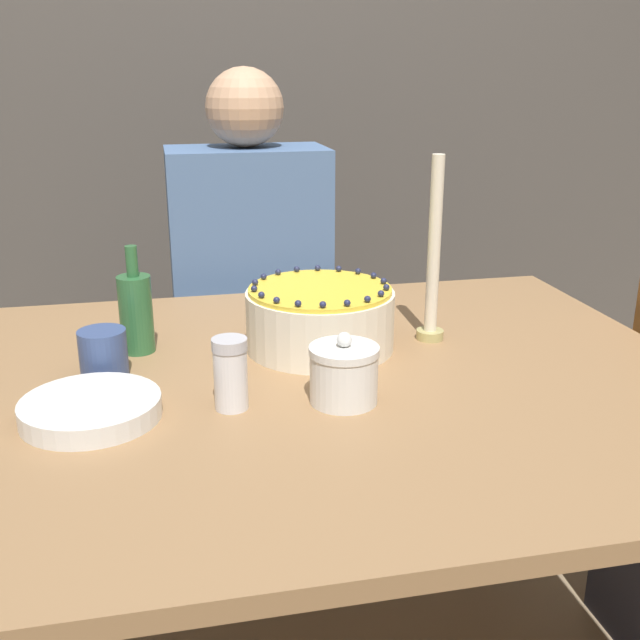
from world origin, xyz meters
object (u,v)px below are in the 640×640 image
cake (320,318)px  candle (433,264)px  sugar_shaker (231,373)px  person_man_blue_shirt (252,342)px  sugar_bowl (344,374)px  bottle (136,312)px

cake → candle: 0.24m
sugar_shaker → person_man_blue_shirt: person_man_blue_shirt is taller
sugar_shaker → candle: candle is taller
cake → sugar_shaker: size_ratio=2.42×
sugar_bowl → bottle: bearing=137.2°
cake → sugar_bowl: size_ratio=2.39×
sugar_bowl → bottle: size_ratio=0.58×
sugar_shaker → cake: bearing=50.5°
sugar_bowl → sugar_shaker: (-0.18, 0.01, 0.01)m
sugar_shaker → person_man_blue_shirt: bearing=81.0°
person_man_blue_shirt → sugar_bowl: bearing=93.1°
sugar_shaker → bottle: (-0.15, 0.28, 0.02)m
cake → bottle: bottle is taller
cake → person_man_blue_shirt: size_ratio=0.22×
candle → person_man_blue_shirt: person_man_blue_shirt is taller
sugar_shaker → candle: 0.48m
bottle → person_man_blue_shirt: 0.66m
sugar_shaker → bottle: size_ratio=0.57×
sugar_shaker → person_man_blue_shirt: (0.13, 0.82, -0.26)m
candle → person_man_blue_shirt: (-0.28, 0.59, -0.35)m
sugar_bowl → candle: bearing=46.3°
bottle → cake: bearing=-8.9°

